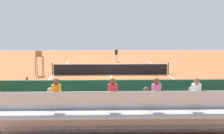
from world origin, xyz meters
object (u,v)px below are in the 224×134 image
object	(u,v)px
bleacher_stand	(122,116)
equipment_bag	(113,120)
tennis_player	(116,53)
umpire_chair	(39,60)
tennis_racket	(113,62)
tennis_net	(111,69)
line_judge	(26,98)
tennis_ball_near	(110,64)
courtside_bench	(160,110)

from	to	relation	value
bleacher_stand	equipment_bag	bearing A→B (deg)	-83.09
bleacher_stand	tennis_player	world-z (taller)	bleacher_stand
umpire_chair	tennis_racket	world-z (taller)	umpire_chair
tennis_net	equipment_bag	bearing A→B (deg)	88.95
bleacher_stand	line_judge	xyz separation A→B (m)	(3.98, -2.56, 0.02)
tennis_player	tennis_ball_near	bearing A→B (deg)	71.09
courtside_bench	tennis_player	xyz separation A→B (m)	(0.79, -23.69, 0.46)
courtside_bench	umpire_chair	bearing A→B (deg)	-58.97
equipment_bag	line_judge	xyz separation A→B (m)	(3.74, -0.55, 0.84)
umpire_chair	line_judge	distance (m)	12.98
courtside_bench	tennis_player	world-z (taller)	tennis_player
umpire_chair	tennis_player	xyz separation A→B (m)	(-7.16, -10.48, -0.30)
umpire_chair	equipment_bag	world-z (taller)	umpire_chair
equipment_bag	courtside_bench	bearing A→B (deg)	-176.31
tennis_ball_near	line_judge	bearing A→B (deg)	78.86
courtside_bench	line_judge	size ratio (longest dim) A/B	0.93
tennis_ball_near	line_judge	xyz separation A→B (m)	(4.09, 20.78, 0.98)
bleacher_stand	tennis_racket	world-z (taller)	bleacher_stand
tennis_racket	tennis_ball_near	size ratio (longest dim) A/B	8.88
umpire_chair	line_judge	xyz separation A→B (m)	(-2.22, 12.79, -0.30)
tennis_net	line_judge	world-z (taller)	line_judge
tennis_net	line_judge	xyz separation A→B (m)	(3.98, 12.85, 0.51)
bleacher_stand	courtside_bench	distance (m)	2.79
courtside_bench	tennis_ball_near	size ratio (longest dim) A/B	27.27
courtside_bench	equipment_bag	xyz separation A→B (m)	(1.99, 0.13, -0.38)
umpire_chair	tennis_ball_near	bearing A→B (deg)	-128.29
equipment_bag	tennis_player	world-z (taller)	tennis_player
tennis_player	tennis_racket	distance (m)	1.13
tennis_player	line_judge	distance (m)	23.78
tennis_net	equipment_bag	distance (m)	13.41
tennis_net	tennis_player	size ratio (longest dim) A/B	5.35
umpire_chair	courtside_bench	distance (m)	15.43
bleacher_stand	tennis_racket	size ratio (longest dim) A/B	15.46
umpire_chair	line_judge	size ratio (longest dim) A/B	1.11
tennis_net	bleacher_stand	world-z (taller)	bleacher_stand
bleacher_stand	courtside_bench	xyz separation A→B (m)	(-1.75, -2.13, -0.44)
tennis_net	tennis_ball_near	bearing A→B (deg)	-90.78
umpire_chair	tennis_player	world-z (taller)	umpire_chair
bleacher_stand	umpire_chair	world-z (taller)	bleacher_stand
tennis_player	line_judge	xyz separation A→B (m)	(4.94, 23.27, 0.00)
equipment_bag	tennis_ball_near	distance (m)	21.33
tennis_player	bleacher_stand	bearing A→B (deg)	87.86
tennis_ball_near	umpire_chair	bearing A→B (deg)	51.71
tennis_net	tennis_racket	size ratio (longest dim) A/B	17.57
tennis_racket	tennis_net	bearing A→B (deg)	87.28
umpire_chair	tennis_net	bearing A→B (deg)	-179.43
bleacher_stand	line_judge	world-z (taller)	bleacher_stand
courtside_bench	tennis_racket	distance (m)	23.49
courtside_bench	equipment_bag	bearing A→B (deg)	3.69
umpire_chair	line_judge	world-z (taller)	umpire_chair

